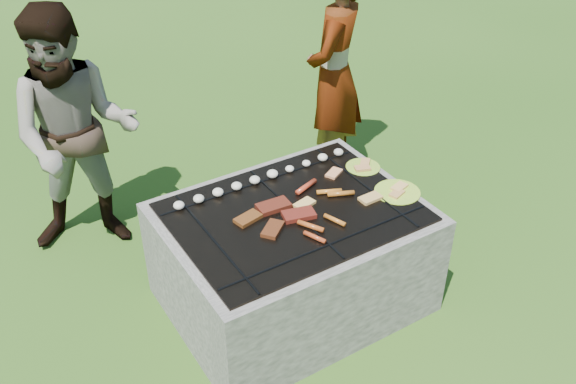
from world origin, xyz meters
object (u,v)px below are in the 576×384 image
(fire_pit, at_px, (293,261))
(plate_near, at_px, (397,192))
(cook, at_px, (334,75))
(bystander, at_px, (76,135))
(plate_far, at_px, (363,167))

(fire_pit, xyz_separation_m, plate_near, (0.56, -0.15, 0.33))
(cook, height_order, bystander, cook)
(plate_near, xyz_separation_m, bystander, (-1.31, 1.26, 0.14))
(plate_far, xyz_separation_m, bystander, (-1.31, 0.96, 0.14))
(plate_far, xyz_separation_m, plate_near, (0.00, -0.30, 0.00))
(fire_pit, xyz_separation_m, bystander, (-0.75, 1.11, 0.47))
(plate_near, distance_m, cook, 1.18)
(fire_pit, bearing_deg, cook, 45.85)
(fire_pit, bearing_deg, bystander, 124.19)
(cook, bearing_deg, plate_far, 27.01)
(bystander, bearing_deg, plate_near, -20.40)
(plate_far, height_order, cook, cook)
(fire_pit, bearing_deg, plate_near, -14.76)
(plate_near, height_order, bystander, bystander)
(plate_far, bearing_deg, bystander, 143.87)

